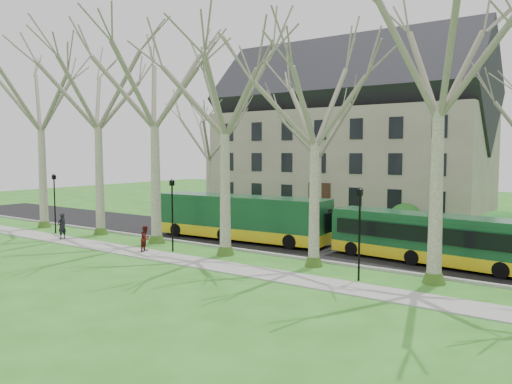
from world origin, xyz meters
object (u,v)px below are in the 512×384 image
pedestrian_a (62,226)px  pedestrian_b (146,238)px  bus_lead (241,217)px  bus_follow (430,238)px

pedestrian_a → pedestrian_b: size_ratio=1.14×
bus_lead → pedestrian_a: bearing=-150.5°
bus_lead → pedestrian_b: 6.86m
bus_lead → bus_follow: bus_lead is taller
bus_follow → pedestrian_b: size_ratio=7.08×
bus_follow → pedestrian_a: (-22.89, -6.77, -0.49)m
bus_follow → pedestrian_a: 23.87m
bus_follow → pedestrian_b: 16.31m
pedestrian_a → pedestrian_b: 7.92m
bus_lead → pedestrian_a: 12.34m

